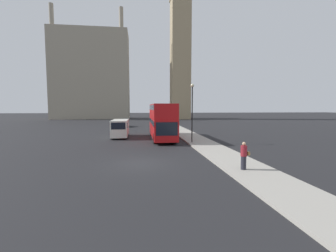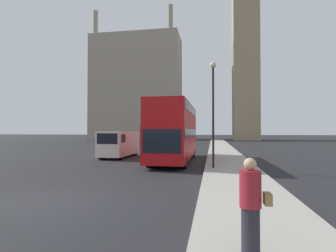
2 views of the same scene
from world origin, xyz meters
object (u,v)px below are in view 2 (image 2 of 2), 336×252
clock_tower (245,19)px  street_lamp (213,99)px  white_van (119,143)px  parked_sedan (153,142)px  pedestrian (251,206)px  red_double_decker_bus (175,130)px

clock_tower → street_lamp: size_ratio=9.51×
white_van → parked_sedan: (-0.78, 16.26, -0.50)m
clock_tower → pedestrian: clock_tower is taller
street_lamp → parked_sedan: street_lamp is taller
white_van → street_lamp: size_ratio=0.86×
clock_tower → white_van: 55.88m
clock_tower → street_lamp: 57.90m
pedestrian → street_lamp: size_ratio=0.27×
street_lamp → clock_tower: bearing=81.1°
pedestrian → street_lamp: 11.19m
pedestrian → street_lamp: bearing=93.3°
red_double_decker_bus → white_van: (-5.16, 2.05, -1.15)m
pedestrian → street_lamp: street_lamp is taller
red_double_decker_bus → clock_tower: bearing=77.1°
clock_tower → red_double_decker_bus: 55.75m
red_double_decker_bus → parked_sedan: (-5.94, 18.31, -1.65)m
pedestrian → white_van: bearing=117.2°
white_van → pedestrian: white_van is taller
clock_tower → white_van: size_ratio=11.05×
red_double_decker_bus → street_lamp: 5.22m
parked_sedan → red_double_decker_bus: bearing=-72.0°
white_van → parked_sedan: white_van is taller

